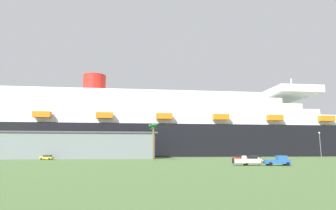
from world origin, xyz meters
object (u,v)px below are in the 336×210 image
small_boat_on_trailer (250,161)px  street_lamp (320,142)px  pickup_truck (278,161)px  palm_tree (153,131)px  parked_car_red_hatchback (240,158)px  parked_car_yellow_taxi (47,157)px  cruise_ship (168,130)px  parked_car_black_coupe (254,158)px

small_boat_on_trailer → street_lamp: size_ratio=0.86×
pickup_truck → street_lamp: bearing=45.3°
small_boat_on_trailer → street_lamp: street_lamp is taller
palm_tree → parked_car_red_hatchback: (28.49, 0.14, -8.76)m
pickup_truck → parked_car_yellow_taxi: pickup_truck is taller
small_boat_on_trailer → parked_car_red_hatchback: 29.80m
parked_car_yellow_taxi → parked_car_red_hatchback: same height
street_lamp → pickup_truck: bearing=-134.7°
street_lamp → parked_car_red_hatchback: size_ratio=1.98×
cruise_ship → small_boat_on_trailer: size_ratio=37.23×
cruise_ship → pickup_truck: (20.14, -92.00, -13.30)m
palm_tree → pickup_truck: bearing=-46.5°
pickup_truck → parked_car_black_coupe: 33.42m
cruise_ship → parked_car_yellow_taxi: (-45.21, -52.20, -13.51)m
small_boat_on_trailer → cruise_ship: bearing=98.6°
cruise_ship → street_lamp: size_ratio=31.88×
pickup_truck → cruise_ship: bearing=102.3°
palm_tree → street_lamp: size_ratio=1.31×
palm_tree → parked_car_black_coupe: bearing=5.8°
pickup_truck → small_boat_on_trailer: bearing=175.8°
cruise_ship → parked_car_black_coupe: 66.31m
palm_tree → parked_car_yellow_taxi: size_ratio=2.61×
parked_car_yellow_taxi → small_boat_on_trailer: bearing=-33.6°
pickup_truck → parked_car_yellow_taxi: size_ratio=1.24×
cruise_ship → street_lamp: bearing=-54.4°
pickup_truck → parked_car_red_hatchback: 29.44m
pickup_truck → street_lamp: street_lamp is taller
cruise_ship → parked_car_black_coupe: size_ratio=67.64×
pickup_truck → parked_car_yellow_taxi: 76.51m
pickup_truck → parked_car_red_hatchback: pickup_truck is taller
cruise_ship → parked_car_black_coupe: (26.62, -59.21, -13.51)m
parked_car_yellow_taxi → street_lamp: bearing=-8.0°
parked_car_black_coupe → pickup_truck: bearing=-101.2°
small_boat_on_trailer → parked_car_yellow_taxi: small_boat_on_trailer is taller
pickup_truck → street_lamp: (26.57, 26.86, 4.85)m
parked_car_black_coupe → parked_car_red_hatchback: bearing=-149.8°
cruise_ship → parked_car_black_coupe: bearing=-65.8°
cruise_ship → street_lamp: (46.70, -65.14, -8.45)m
cruise_ship → palm_tree: cruise_ship is taller
parked_car_yellow_taxi → parked_car_red_hatchback: bearing=-8.9°
street_lamp → parked_car_black_coupe: size_ratio=2.12×
palm_tree → parked_car_black_coupe: palm_tree is taller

